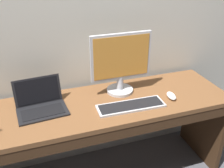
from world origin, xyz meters
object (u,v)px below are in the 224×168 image
object	(u,v)px
laptop_black	(41,104)
computer_mouse	(171,96)
wired_keyboard	(131,106)
external_monitor	(121,64)

from	to	relation	value
laptop_black	computer_mouse	distance (m)	0.94
laptop_black	computer_mouse	xyz separation A→B (m)	(0.92, -0.16, -0.02)
laptop_black	wired_keyboard	size ratio (longest dim) A/B	0.72
computer_mouse	laptop_black	bearing A→B (deg)	177.37
laptop_black	wired_keyboard	xyz separation A→B (m)	(0.59, -0.17, -0.03)
external_monitor	wired_keyboard	bearing A→B (deg)	-91.25
laptop_black	external_monitor	size ratio (longest dim) A/B	0.74
laptop_black	computer_mouse	bearing A→B (deg)	-9.55
laptop_black	external_monitor	xyz separation A→B (m)	(0.60, 0.05, 0.19)
computer_mouse	wired_keyboard	bearing A→B (deg)	-170.14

